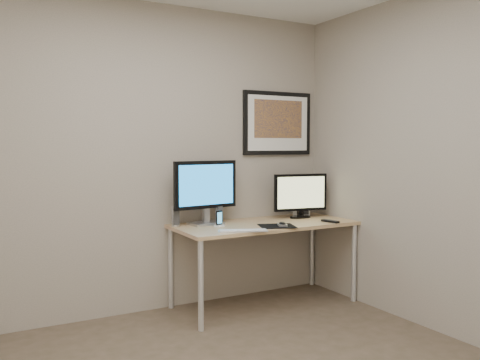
{
  "coord_description": "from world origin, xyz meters",
  "views": [
    {
      "loc": [
        -1.34,
        -2.41,
        1.42
      ],
      "look_at": [
        0.61,
        1.1,
        1.14
      ],
      "focal_mm": 38.0,
      "sensor_mm": 36.0,
      "label": 1
    }
  ],
  "objects": [
    {
      "name": "speaker_left",
      "position": [
        0.25,
        1.56,
        0.81
      ],
      "size": [
        0.08,
        0.08,
        0.17
      ],
      "primitive_type": "cylinder",
      "rotation": [
        0.0,
        0.0,
        -0.16
      ],
      "color": "#A9A9AE",
      "rests_on": "desk"
    },
    {
      "name": "monitor_tv",
      "position": [
        1.46,
        1.45,
        0.95
      ],
      "size": [
        0.52,
        0.16,
        0.41
      ],
      "rotation": [
        0.0,
        0.0,
        -0.18
      ],
      "color": "black",
      "rests_on": "desk"
    },
    {
      "name": "mouse",
      "position": [
        1.03,
        1.11,
        0.75
      ],
      "size": [
        0.1,
        0.12,
        0.04
      ],
      "primitive_type": "ellipsoid",
      "rotation": [
        0.0,
        0.0,
        -0.4
      ],
      "color": "black",
      "rests_on": "mousepad"
    },
    {
      "name": "remote",
      "position": [
        1.53,
        1.1,
        0.74
      ],
      "size": [
        0.08,
        0.18,
        0.02
      ],
      "primitive_type": "cube",
      "rotation": [
        0.0,
        0.0,
        0.2
      ],
      "color": "black",
      "rests_on": "desk"
    },
    {
      "name": "monitor_large",
      "position": [
        0.51,
        1.52,
        1.03
      ],
      "size": [
        0.6,
        0.22,
        0.55
      ],
      "rotation": [
        0.0,
        0.0,
        0.11
      ],
      "color": "#A9A9AE",
      "rests_on": "desk"
    },
    {
      "name": "desk",
      "position": [
        1.0,
        1.35,
        0.66
      ],
      "size": [
        1.6,
        0.7,
        0.73
      ],
      "color": "#A1864D",
      "rests_on": "floor"
    },
    {
      "name": "speaker_right",
      "position": [
        0.65,
        1.55,
        0.81
      ],
      "size": [
        0.07,
        0.07,
        0.16
      ],
      "primitive_type": "cylinder",
      "rotation": [
        0.0,
        0.0,
        -0.09
      ],
      "color": "#A9A9AE",
      "rests_on": "desk"
    },
    {
      "name": "keyboard",
      "position": [
        0.62,
        1.06,
        0.74
      ],
      "size": [
        0.4,
        0.24,
        0.01
      ],
      "primitive_type": "cube",
      "rotation": [
        0.0,
        0.0,
        -0.36
      ],
      "color": "#BBBCC0",
      "rests_on": "desk"
    },
    {
      "name": "mousepad",
      "position": [
        0.99,
        1.14,
        0.73
      ],
      "size": [
        0.36,
        0.34,
        0.0
      ],
      "primitive_type": "cube",
      "rotation": [
        0.0,
        0.0,
        -0.34
      ],
      "color": "black",
      "rests_on": "desk"
    },
    {
      "name": "room",
      "position": [
        0.0,
        0.45,
        1.64
      ],
      "size": [
        3.6,
        3.6,
        3.6
      ],
      "color": "white",
      "rests_on": "ground"
    },
    {
      "name": "fan_unit",
      "position": [
        1.53,
        1.54,
        0.83
      ],
      "size": [
        0.16,
        0.13,
        0.21
      ],
      "primitive_type": "cube",
      "rotation": [
        0.0,
        0.0,
        -0.27
      ],
      "color": "silver",
      "rests_on": "desk"
    },
    {
      "name": "phone_dock",
      "position": [
        0.56,
        1.36,
        0.8
      ],
      "size": [
        0.08,
        0.08,
        0.14
      ],
      "primitive_type": "cube",
      "rotation": [
        0.0,
        0.0,
        0.27
      ],
      "color": "black",
      "rests_on": "desk"
    },
    {
      "name": "framed_art",
      "position": [
        1.35,
        1.68,
        1.62
      ],
      "size": [
        0.75,
        0.04,
        0.6
      ],
      "color": "black",
      "rests_on": "room"
    }
  ]
}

